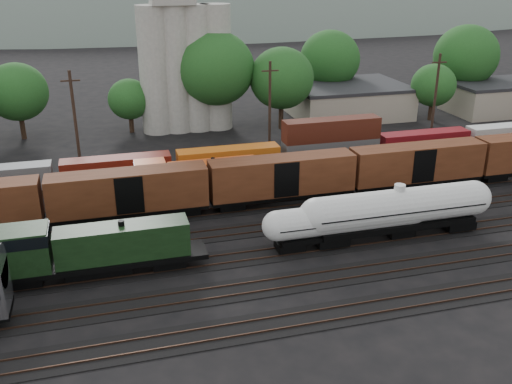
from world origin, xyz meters
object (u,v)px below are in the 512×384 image
object	(u,v)px
grain_silo	(184,54)
orange_locomotive	(188,176)
green_locomotive	(84,249)
tank_car_a	(347,219)

from	to	relation	value
grain_silo	orange_locomotive	bearing A→B (deg)	-98.54
orange_locomotive	grain_silo	distance (m)	27.78
orange_locomotive	grain_silo	world-z (taller)	grain_silo
green_locomotive	tank_car_a	world-z (taller)	green_locomotive
green_locomotive	grain_silo	distance (m)	44.36
tank_car_a	green_locomotive	bearing A→B (deg)	-180.00
green_locomotive	grain_silo	world-z (taller)	grain_silo
green_locomotive	orange_locomotive	distance (m)	18.40
green_locomotive	tank_car_a	xyz separation A→B (m)	(22.33, 0.00, -0.18)
tank_car_a	grain_silo	xyz separation A→B (m)	(-7.77, 41.00, 8.82)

